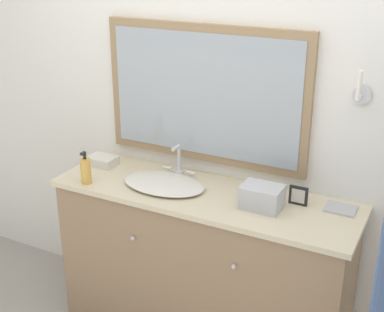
{
  "coord_description": "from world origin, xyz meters",
  "views": [
    {
      "loc": [
        1.12,
        -2.02,
        2.17
      ],
      "look_at": [
        -0.07,
        0.29,
        1.12
      ],
      "focal_mm": 50.0,
      "sensor_mm": 36.0,
      "label": 1
    }
  ],
  "objects_px": {
    "picture_frame": "(298,196)",
    "soap_bottle": "(86,170)",
    "appliance_box": "(262,197)",
    "sink_basin": "(165,183)"
  },
  "relations": [
    {
      "from": "picture_frame",
      "to": "soap_bottle",
      "type": "bearing_deg",
      "value": -165.88
    },
    {
      "from": "soap_bottle",
      "to": "appliance_box",
      "type": "bearing_deg",
      "value": 9.49
    },
    {
      "from": "soap_bottle",
      "to": "appliance_box",
      "type": "xyz_separation_m",
      "value": [
        0.97,
        0.16,
        -0.02
      ]
    },
    {
      "from": "sink_basin",
      "to": "appliance_box",
      "type": "height_order",
      "value": "sink_basin"
    },
    {
      "from": "appliance_box",
      "to": "picture_frame",
      "type": "height_order",
      "value": "appliance_box"
    },
    {
      "from": "sink_basin",
      "to": "appliance_box",
      "type": "distance_m",
      "value": 0.56
    },
    {
      "from": "sink_basin",
      "to": "picture_frame",
      "type": "distance_m",
      "value": 0.73
    },
    {
      "from": "soap_bottle",
      "to": "appliance_box",
      "type": "distance_m",
      "value": 0.98
    },
    {
      "from": "sink_basin",
      "to": "picture_frame",
      "type": "relative_size",
      "value": 4.67
    },
    {
      "from": "sink_basin",
      "to": "picture_frame",
      "type": "height_order",
      "value": "sink_basin"
    }
  ]
}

